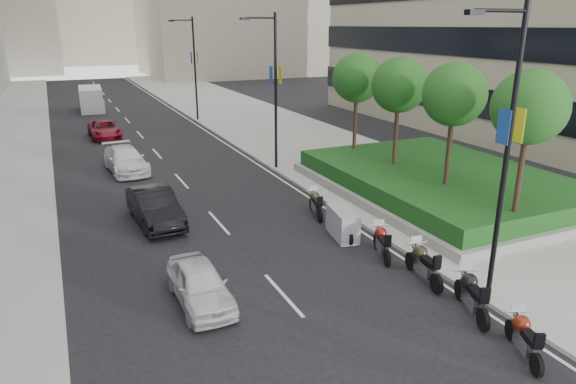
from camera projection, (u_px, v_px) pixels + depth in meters
ground at (394, 351)px, 13.80m from camera, size 160.00×160.00×0.00m
sidewalk_right at (271, 128)px, 43.26m from camera, size 10.00×100.00×0.15m
lane_edge at (210, 134)px, 41.19m from camera, size 0.12×100.00×0.01m
lane_centre at (144, 139)px, 39.13m from camera, size 0.12×100.00×0.01m
planter at (440, 189)px, 26.29m from camera, size 10.00×14.00×0.40m
hedge at (441, 177)px, 26.10m from camera, size 9.40×13.40×0.80m
tree_0 at (530, 108)px, 18.93m from camera, size 2.80×2.80×6.30m
tree_1 at (454, 95)px, 22.39m from camera, size 2.80×2.80×6.30m
tree_2 at (399, 86)px, 25.84m from camera, size 2.80×2.80×6.30m
tree_3 at (357, 78)px, 29.30m from camera, size 2.80×2.80×6.30m
lamp_post_0 at (504, 145)px, 14.73m from camera, size 2.34×0.45×9.00m
lamp_post_1 at (273, 85)px, 29.42m from camera, size 2.34×0.45×9.00m
lamp_post_2 at (193, 64)px, 44.97m from camera, size 2.34×0.45×9.00m
motorcycle_1 at (524, 337)px, 13.43m from camera, size 1.04×1.98×1.06m
motorcycle_2 at (471, 294)px, 15.41m from camera, size 1.09×2.29×1.20m
motorcycle_3 at (423, 263)px, 17.41m from camera, size 0.79×2.37×1.19m
motorcycle_4 at (382, 242)px, 19.25m from camera, size 0.96×2.09×1.08m
motorcycle_5 at (343, 224)px, 20.98m from camera, size 1.14×2.08×1.20m
motorcycle_6 at (316, 204)px, 23.38m from camera, size 0.80×2.13×1.08m
car_a at (200, 284)px, 16.00m from camera, size 1.55×3.80×1.29m
car_b at (155, 207)px, 22.45m from camera, size 1.91×4.75×1.53m
car_c at (125, 160)px, 30.42m from camera, size 2.41×5.10×1.44m
car_d at (104, 129)px, 39.56m from camera, size 2.25×4.73×1.30m
delivery_van at (91, 100)px, 51.72m from camera, size 2.42×5.67×2.34m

